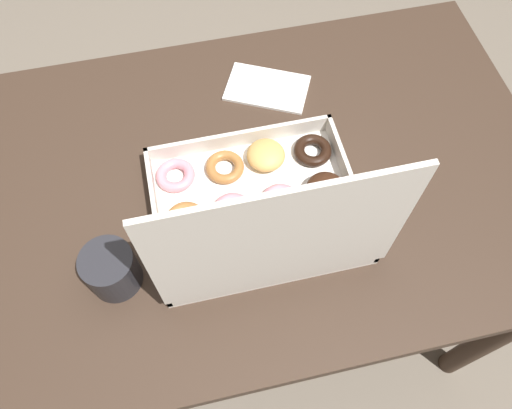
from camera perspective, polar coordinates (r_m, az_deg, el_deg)
name	(u,v)px	position (r m, az deg, el deg)	size (l,w,h in m)	color
ground_plane	(235,303)	(1.63, -2.42, -11.18)	(8.00, 8.00, 0.00)	#6B6054
dining_table	(224,209)	(1.03, -3.73, -0.57)	(1.27, 0.75, 0.74)	#38281E
donut_box	(263,212)	(0.85, 0.83, -0.85)	(0.36, 0.31, 0.33)	silver
coffee_mug	(111,269)	(0.85, -16.23, -7.13)	(0.09, 0.09, 0.08)	#232328
paper_napkin	(267,88)	(1.08, 1.28, 13.18)	(0.20, 0.17, 0.01)	white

